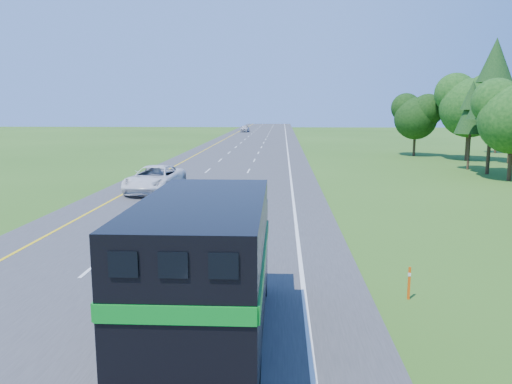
# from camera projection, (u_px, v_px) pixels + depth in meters

# --- Properties ---
(road) EXTENTS (15.00, 260.00, 0.04)m
(road) POSITION_uv_depth(u_px,v_px,m) (232.00, 167.00, 47.33)
(road) COLOR #38383A
(road) RESTS_ON ground
(lane_markings) EXTENTS (11.15, 260.00, 0.01)m
(lane_markings) POSITION_uv_depth(u_px,v_px,m) (232.00, 167.00, 47.32)
(lane_markings) COLOR yellow
(lane_markings) RESTS_ON road
(horse_truck) EXTENTS (2.67, 8.24, 3.64)m
(horse_truck) POSITION_uv_depth(u_px,v_px,m) (208.00, 267.00, 11.33)
(horse_truck) COLOR black
(horse_truck) RESTS_ON road
(white_suv) EXTENTS (3.35, 6.40, 1.72)m
(white_suv) POSITION_uv_depth(u_px,v_px,m) (155.00, 179.00, 33.16)
(white_suv) COLOR silver
(white_suv) RESTS_ON road
(far_car) EXTENTS (2.03, 4.55, 1.52)m
(far_car) POSITION_uv_depth(u_px,v_px,m) (245.00, 129.00, 115.61)
(far_car) COLOR #B4B5BB
(far_car) RESTS_ON road
(delineator) EXTENTS (0.08, 0.05, 0.99)m
(delineator) POSITION_uv_depth(u_px,v_px,m) (409.00, 282.00, 14.59)
(delineator) COLOR #EF4C0C
(delineator) RESTS_ON ground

